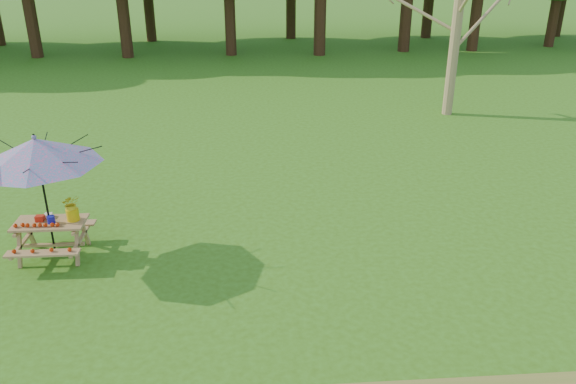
{
  "coord_description": "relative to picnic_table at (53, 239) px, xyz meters",
  "views": [
    {
      "loc": [
        1.43,
        -7.61,
        4.96
      ],
      "look_at": [
        2.08,
        1.34,
        1.1
      ],
      "focal_mm": 35.0,
      "sensor_mm": 36.0,
      "label": 1
    }
  ],
  "objects": [
    {
      "name": "patio_umbrella",
      "position": [
        0.0,
        0.0,
        1.62
      ],
      "size": [
        2.36,
        2.36,
        2.25
      ],
      "color": "black",
      "rests_on": "ground"
    },
    {
      "name": "flower_bucket",
      "position": [
        0.4,
        0.04,
        0.6
      ],
      "size": [
        0.36,
        0.34,
        0.48
      ],
      "color": "#E4BA0C",
      "rests_on": "picnic_table"
    },
    {
      "name": "produce_bins",
      "position": [
        -0.05,
        0.04,
        0.4
      ],
      "size": [
        0.36,
        0.36,
        0.13
      ],
      "color": "red",
      "rests_on": "picnic_table"
    },
    {
      "name": "picnic_table",
      "position": [
        0.0,
        0.0,
        0.0
      ],
      "size": [
        1.2,
        1.32,
        0.67
      ],
      "color": "#A17D48",
      "rests_on": "ground"
    },
    {
      "name": "tomatoes_row",
      "position": [
        -0.15,
        -0.18,
        0.38
      ],
      "size": [
        0.77,
        0.13,
        0.07
      ],
      "primitive_type": null,
      "color": "red",
      "rests_on": "picnic_table"
    },
    {
      "name": "ground",
      "position": [
        2.04,
        -1.34,
        -0.33
      ],
      "size": [
        120.0,
        120.0,
        0.0
      ],
      "primitive_type": "plane",
      "color": "#386212",
      "rests_on": "ground"
    }
  ]
}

